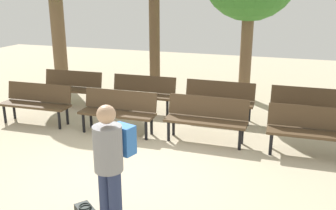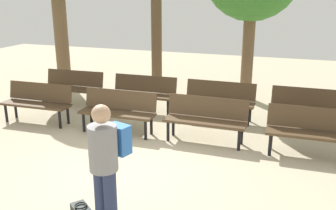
{
  "view_description": "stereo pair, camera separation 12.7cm",
  "coord_description": "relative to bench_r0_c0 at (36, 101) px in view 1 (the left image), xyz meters",
  "views": [
    {
      "loc": [
        2.37,
        -5.21,
        2.88
      ],
      "look_at": [
        0.0,
        1.99,
        0.55
      ],
      "focal_mm": 40.16,
      "sensor_mm": 36.0,
      "label": 1
    },
    {
      "loc": [
        2.49,
        -5.17,
        2.88
      ],
      "look_at": [
        0.0,
        1.99,
        0.55
      ],
      "focal_mm": 40.16,
      "sensor_mm": 36.0,
      "label": 2
    }
  ],
  "objects": [
    {
      "name": "ground_plane",
      "position": [
        2.93,
        -1.5,
        -0.5
      ],
      "size": [
        24.0,
        24.0,
        0.0
      ],
      "primitive_type": "plane",
      "color": "#BCAD8E"
    },
    {
      "name": "bench_r0_c0",
      "position": [
        0.0,
        0.0,
        0.0
      ],
      "size": [
        1.61,
        0.52,
        0.87
      ],
      "rotation": [
        0.0,
        0.0,
        0.02
      ],
      "color": "#4C3823",
      "rests_on": "ground_plane"
    },
    {
      "name": "bench_r0_c1",
      "position": [
        2.0,
        0.02,
        0.0
      ],
      "size": [
        1.61,
        0.5,
        0.87
      ],
      "rotation": [
        0.0,
        0.0,
        0.01
      ],
      "color": "#4C3823",
      "rests_on": "ground_plane"
    },
    {
      "name": "bench_r0_c2",
      "position": [
        3.84,
        0.12,
        0.0
      ],
      "size": [
        1.6,
        0.49,
        0.87
      ],
      "rotation": [
        0.0,
        0.0,
        -0.01
      ],
      "color": "#4C3823",
      "rests_on": "ground_plane"
    },
    {
      "name": "bench_r0_c3",
      "position": [
        5.8,
        0.08,
        0.0
      ],
      "size": [
        1.61,
        0.52,
        0.87
      ],
      "rotation": [
        0.0,
        0.0,
        0.02
      ],
      "color": "#4C3823",
      "rests_on": "ground_plane"
    },
    {
      "name": "bench_r1_c0",
      "position": [
        -0.01,
        1.45,
        0.0
      ],
      "size": [
        1.62,
        0.54,
        0.87
      ],
      "rotation": [
        0.0,
        0.0,
        0.04
      ],
      "color": "#4C3823",
      "rests_on": "ground_plane"
    },
    {
      "name": "bench_r1_c1",
      "position": [
        1.95,
        1.49,
        0.0
      ],
      "size": [
        1.61,
        0.52,
        0.87
      ],
      "rotation": [
        0.0,
        0.0,
        0.02
      ],
      "color": "#4C3823",
      "rests_on": "ground_plane"
    },
    {
      "name": "bench_r1_c2",
      "position": [
        3.83,
        1.5,
        0.0
      ],
      "size": [
        1.6,
        0.49,
        0.87
      ],
      "rotation": [
        0.0,
        0.0,
        0.0
      ],
      "color": "#4C3823",
      "rests_on": "ground_plane"
    },
    {
      "name": "bench_r1_c3",
      "position": [
        5.76,
        1.51,
        0.0
      ],
      "size": [
        1.6,
        0.49,
        0.87
      ],
      "rotation": [
        0.0,
        0.0,
        0.01
      ],
      "color": "#4C3823",
      "rests_on": "ground_plane"
    },
    {
      "name": "tree_0",
      "position": [
        1.46,
        3.68,
        0.89
      ],
      "size": [
        0.31,
        0.31,
        2.78
      ],
      "color": "brown",
      "rests_on": "ground_plane"
    },
    {
      "name": "visitor_with_backpack",
      "position": [
        3.4,
        -3.1,
        0.43
      ],
      "size": [
        0.45,
        0.59,
        1.65
      ],
      "rotation": [
        0.0,
        0.0,
        2.83
      ],
      "color": "navy",
      "rests_on": "ground_plane"
    }
  ]
}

